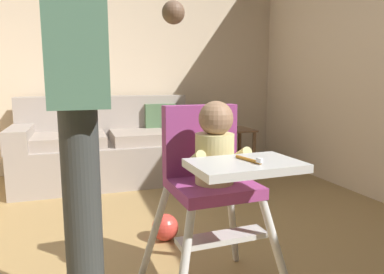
{
  "coord_description": "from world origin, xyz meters",
  "views": [
    {
      "loc": [
        -0.24,
        -1.74,
        1.02
      ],
      "look_at": [
        0.24,
        -0.29,
        0.77
      ],
      "focal_mm": 32.72,
      "sensor_mm": 36.0,
      "label": 1
    }
  ],
  "objects": [
    {
      "name": "toy_ball",
      "position": [
        0.26,
        0.34,
        0.09
      ],
      "size": [
        0.17,
        0.17,
        0.17
      ],
      "primitive_type": "sphere",
      "color": "#D13D33",
      "rests_on": "ground"
    },
    {
      "name": "high_chair",
      "position": [
        0.32,
        -0.33,
        0.64
      ],
      "size": [
        0.63,
        0.74,
        0.94
      ],
      "rotation": [
        0.0,
        0.0,
        -1.53
      ],
      "color": "silver",
      "rests_on": "ground"
    },
    {
      "name": "side_table",
      "position": [
        1.32,
        1.61,
        0.38
      ],
      "size": [
        0.4,
        0.4,
        0.52
      ],
      "color": "brown",
      "rests_on": "ground"
    },
    {
      "name": "couch",
      "position": [
        0.05,
        1.91,
        0.33
      ],
      "size": [
        1.8,
        0.86,
        0.86
      ],
      "rotation": [
        0.0,
        0.0,
        -1.57
      ],
      "color": "gray",
      "rests_on": "ground"
    },
    {
      "name": "wall_far",
      "position": [
        0.0,
        2.43,
        1.33
      ],
      "size": [
        5.16,
        0.06,
        2.67
      ],
      "primitive_type": "cube",
      "color": "beige",
      "rests_on": "ground"
    },
    {
      "name": "adult_standing",
      "position": [
        -0.24,
        -0.35,
        0.99
      ],
      "size": [
        0.52,
        0.49,
        1.74
      ],
      "rotation": [
        0.0,
        0.0,
        0.05
      ],
      "color": "#343735",
      "rests_on": "ground"
    },
    {
      "name": "sippy_cup",
      "position": [
        1.27,
        1.61,
        0.57
      ],
      "size": [
        0.07,
        0.07,
        0.1
      ],
      "primitive_type": "cylinder",
      "color": "#284CB7",
      "rests_on": "side_table"
    }
  ]
}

